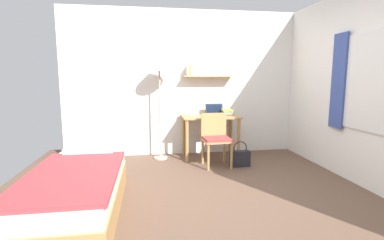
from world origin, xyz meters
The scene contains 11 objects.
ground_plane centered at (0.00, 0.00, 0.00)m, with size 5.28×5.28×0.00m, color brown.
wall_back centered at (0.00, 2.02, 1.30)m, with size 4.40×0.27×2.60m.
wall_right centered at (2.02, 0.01, 1.30)m, with size 0.10×4.40×2.60m.
bed centered at (-1.45, -0.21, 0.24)m, with size 0.86×1.87×0.54m.
desk centered at (0.36, 1.70, 0.60)m, with size 0.99×0.58×0.74m.
desk_chair centered at (0.34, 1.19, 0.47)m, with size 0.47×0.44×0.84m.
standing_lamp centered at (-0.52, 1.71, 1.55)m, with size 0.43×0.43×1.74m.
laptop centered at (0.46, 1.79, 0.79)m, with size 0.33×0.21×0.20m.
water_bottle centered at (0.01, 1.67, 0.85)m, with size 0.06×0.06×0.22m, color silver.
book_stack centered at (0.67, 1.73, 0.80)m, with size 0.19×0.25×0.11m.
handbag centered at (0.71, 1.07, 0.14)m, with size 0.32×0.11×0.41m.
Camera 1 is at (-0.70, -3.13, 1.39)m, focal length 26.53 mm.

